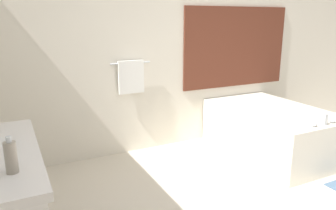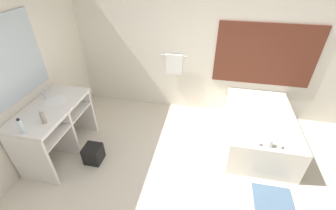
# 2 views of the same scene
# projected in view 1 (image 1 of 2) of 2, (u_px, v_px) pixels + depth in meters

# --- Properties ---
(wall_back_with_blinds) EXTENTS (7.40, 0.13, 2.70)m
(wall_back_with_blinds) POSITION_uv_depth(u_px,v_px,m) (154.00, 45.00, 4.08)
(wall_back_with_blinds) COLOR silver
(wall_back_with_blinds) RESTS_ON ground_plane
(bathtub) EXTENTS (1.05, 1.62, 0.69)m
(bathtub) POSITION_uv_depth(u_px,v_px,m) (273.00, 128.00, 4.15)
(bathtub) COLOR silver
(bathtub) RESTS_ON ground_plane
(soap_dispenser) EXTENTS (0.06, 0.06, 0.20)m
(soap_dispenser) POSITION_uv_depth(u_px,v_px,m) (11.00, 157.00, 1.65)
(soap_dispenser) COLOR gray
(soap_dispenser) RESTS_ON vanity_counter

